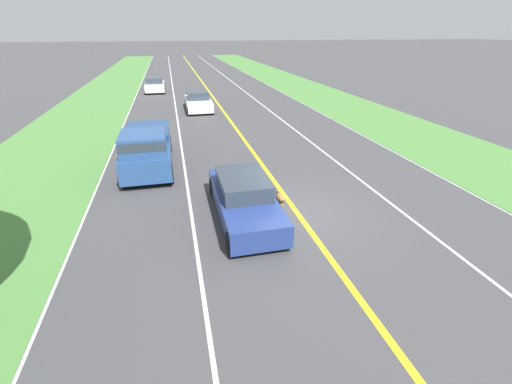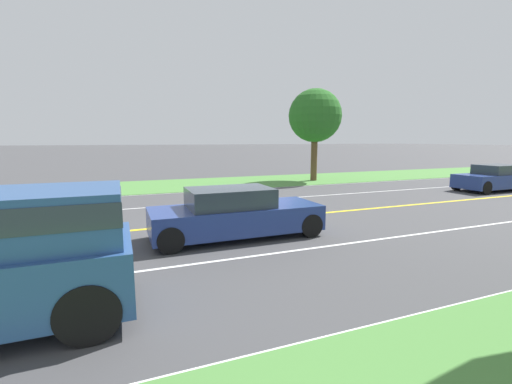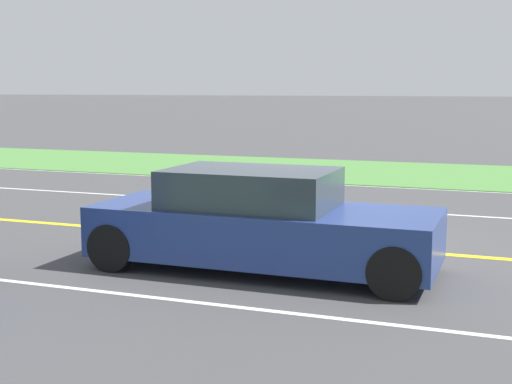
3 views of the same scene
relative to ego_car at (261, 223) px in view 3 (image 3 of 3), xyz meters
name	(u,v)px [view 3 (image 3 of 3)]	position (x,y,z in m)	size (l,w,h in m)	color
ground_plane	(317,245)	(-1.79, 0.31, -0.65)	(400.00, 400.00, 0.00)	#424244
centre_divider_line	(317,244)	(-1.79, 0.31, -0.65)	(0.18, 160.00, 0.01)	yellow
lane_edge_line_left	(392,187)	(-8.79, 0.31, -0.65)	(0.14, 160.00, 0.01)	white
lane_dash_same_dir	(235,307)	(1.71, 0.31, -0.65)	(0.10, 160.00, 0.01)	white
lane_dash_oncoming	(363,209)	(-5.29, 0.31, -0.65)	(0.10, 160.00, 0.01)	white
grass_verge_left	(409,174)	(-11.79, 0.31, -0.64)	(6.00, 160.00, 0.03)	#4C843D
ego_car	(261,223)	(0.00, 0.00, 0.00)	(1.80, 4.70, 1.39)	navy
dog	(292,219)	(-1.19, 0.07, -0.15)	(0.32, 1.14, 0.81)	olive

